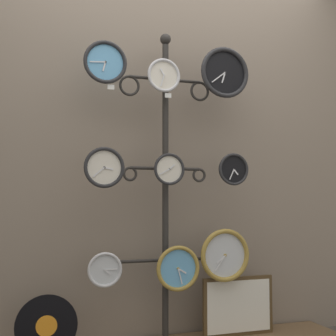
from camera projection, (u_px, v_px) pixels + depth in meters
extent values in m
cube|color=gray|center=(158.00, 123.00, 3.03)|extent=(4.40, 0.04, 2.80)
cylinder|color=#282623|center=(165.00, 193.00, 2.85)|extent=(0.04, 0.04, 1.85)
sphere|color=#282623|center=(165.00, 39.00, 2.92)|extent=(0.07, 0.07, 0.07)
cylinder|color=#282623|center=(148.00, 78.00, 2.86)|extent=(0.23, 0.02, 0.02)
torus|color=#282623|center=(129.00, 86.00, 2.82)|extent=(0.13, 0.02, 0.13)
cylinder|color=#282623|center=(183.00, 81.00, 2.93)|extent=(0.23, 0.02, 0.02)
torus|color=#282623|center=(200.00, 91.00, 2.97)|extent=(0.13, 0.02, 0.13)
cylinder|color=#282623|center=(148.00, 168.00, 2.82)|extent=(0.22, 0.02, 0.02)
torus|color=#282623|center=(130.00, 174.00, 2.79)|extent=(0.09, 0.02, 0.09)
cylinder|color=#282623|center=(182.00, 169.00, 2.89)|extent=(0.22, 0.02, 0.02)
torus|color=#282623|center=(199.00, 175.00, 2.93)|extent=(0.09, 0.02, 0.09)
cylinder|color=#282623|center=(139.00, 261.00, 2.77)|extent=(0.33, 0.02, 0.02)
torus|color=#282623|center=(112.00, 272.00, 2.71)|extent=(0.12, 0.02, 0.12)
cylinder|color=#282623|center=(191.00, 259.00, 2.87)|extent=(0.33, 0.02, 0.02)
torus|color=#282623|center=(215.00, 267.00, 2.92)|extent=(0.12, 0.02, 0.12)
cylinder|color=#60A8DB|center=(105.00, 63.00, 2.70)|extent=(0.23, 0.02, 0.23)
torus|color=#262628|center=(105.00, 62.00, 2.68)|extent=(0.25, 0.02, 0.25)
cylinder|color=#262628|center=(105.00, 62.00, 2.68)|extent=(0.01, 0.01, 0.01)
cube|color=silver|center=(104.00, 67.00, 2.68)|extent=(0.02, 0.00, 0.06)
cube|color=silver|center=(98.00, 62.00, 2.67)|extent=(0.09, 0.00, 0.01)
cylinder|color=silver|center=(163.00, 76.00, 2.81)|extent=(0.19, 0.02, 0.19)
torus|color=silver|center=(164.00, 75.00, 2.80)|extent=(0.21, 0.02, 0.21)
cylinder|color=silver|center=(164.00, 75.00, 2.79)|extent=(0.01, 0.01, 0.01)
cube|color=silver|center=(162.00, 72.00, 2.79)|extent=(0.03, 0.00, 0.04)
cube|color=silver|center=(162.00, 81.00, 2.79)|extent=(0.03, 0.00, 0.07)
cylinder|color=black|center=(224.00, 73.00, 2.91)|extent=(0.29, 0.02, 0.29)
torus|color=#262628|center=(225.00, 72.00, 2.90)|extent=(0.32, 0.03, 0.32)
cylinder|color=#262628|center=(225.00, 72.00, 2.90)|extent=(0.02, 0.01, 0.02)
cube|color=silver|center=(224.00, 78.00, 2.89)|extent=(0.03, 0.00, 0.07)
cube|color=silver|center=(218.00, 77.00, 2.88)|extent=(0.09, 0.00, 0.08)
cylinder|color=silver|center=(104.00, 168.00, 2.64)|extent=(0.21, 0.02, 0.21)
torus|color=#262628|center=(104.00, 167.00, 2.62)|extent=(0.23, 0.02, 0.23)
cylinder|color=#262628|center=(104.00, 167.00, 2.62)|extent=(0.01, 0.01, 0.01)
cube|color=silver|center=(109.00, 168.00, 2.63)|extent=(0.05, 0.00, 0.02)
cube|color=silver|center=(99.00, 172.00, 2.61)|extent=(0.07, 0.00, 0.06)
cylinder|color=silver|center=(169.00, 169.00, 2.78)|extent=(0.17, 0.02, 0.17)
torus|color=#262628|center=(169.00, 169.00, 2.76)|extent=(0.19, 0.02, 0.19)
cylinder|color=#262628|center=(169.00, 169.00, 2.76)|extent=(0.01, 0.01, 0.01)
cube|color=silver|center=(172.00, 167.00, 2.77)|extent=(0.04, 0.00, 0.03)
cube|color=silver|center=(165.00, 172.00, 2.75)|extent=(0.06, 0.00, 0.04)
cylinder|color=black|center=(233.00, 169.00, 2.91)|extent=(0.18, 0.02, 0.18)
torus|color=#262628|center=(234.00, 169.00, 2.90)|extent=(0.20, 0.02, 0.20)
cylinder|color=#262628|center=(234.00, 169.00, 2.90)|extent=(0.01, 0.01, 0.01)
cube|color=silver|center=(236.00, 172.00, 2.90)|extent=(0.03, 0.00, 0.04)
cube|color=silver|center=(232.00, 174.00, 2.89)|extent=(0.04, 0.00, 0.07)
cylinder|color=silver|center=(104.00, 270.00, 2.64)|extent=(0.18, 0.02, 0.18)
torus|color=silver|center=(105.00, 270.00, 2.62)|extent=(0.20, 0.02, 0.20)
cylinder|color=silver|center=(105.00, 270.00, 2.62)|extent=(0.01, 0.01, 0.01)
cube|color=silver|center=(108.00, 272.00, 2.63)|extent=(0.04, 0.00, 0.03)
cube|color=silver|center=(111.00, 269.00, 2.63)|extent=(0.07, 0.00, 0.01)
cylinder|color=#60A8DB|center=(177.00, 268.00, 2.75)|extent=(0.24, 0.02, 0.24)
torus|color=#A58438|center=(178.00, 268.00, 2.73)|extent=(0.27, 0.02, 0.27)
cylinder|color=#A58438|center=(178.00, 268.00, 2.74)|extent=(0.01, 0.01, 0.01)
cube|color=silver|center=(182.00, 271.00, 2.74)|extent=(0.05, 0.00, 0.04)
cube|color=silver|center=(180.00, 276.00, 2.73)|extent=(0.03, 0.00, 0.09)
cylinder|color=silver|center=(224.00, 255.00, 2.87)|extent=(0.29, 0.02, 0.29)
torus|color=#A58438|center=(225.00, 255.00, 2.85)|extent=(0.32, 0.03, 0.32)
cylinder|color=#A58438|center=(225.00, 255.00, 2.85)|extent=(0.02, 0.01, 0.02)
cube|color=silver|center=(221.00, 259.00, 2.84)|extent=(0.06, 0.00, 0.05)
cube|color=silver|center=(220.00, 263.00, 2.84)|extent=(0.07, 0.00, 0.10)
cylinder|color=black|center=(46.00, 326.00, 2.50)|extent=(0.33, 0.01, 0.33)
cylinder|color=orange|center=(47.00, 326.00, 2.49)|extent=(0.11, 0.00, 0.11)
cube|color=#4C381E|center=(238.00, 306.00, 2.91)|extent=(0.47, 0.02, 0.36)
cube|color=white|center=(239.00, 306.00, 2.90)|extent=(0.43, 0.00, 0.32)
cube|color=white|center=(111.00, 87.00, 2.69)|extent=(0.04, 0.00, 0.03)
cube|color=white|center=(168.00, 95.00, 2.80)|extent=(0.04, 0.00, 0.03)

